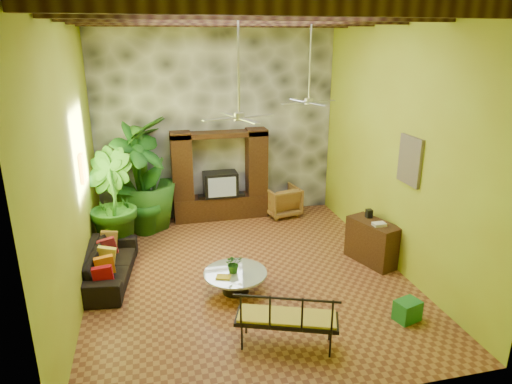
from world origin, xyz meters
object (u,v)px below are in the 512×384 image
object	(u,v)px
wicker_armchair	(282,201)
green_bin	(407,310)
tall_plant_a	(141,180)
coffee_table	(235,279)
sofa	(107,264)
side_console	(372,242)
entertainment_center	(220,182)
iron_bench	(288,317)
ceiling_fan_front	(239,104)
tall_plant_b	(110,202)
ceiling_fan_back	(309,91)
tall_plant_c	(144,173)

from	to	relation	value
wicker_armchair	green_bin	bearing A→B (deg)	87.74
tall_plant_a	coffee_table	distance (m)	3.66
tall_plant_a	coffee_table	bearing A→B (deg)	-62.82
coffee_table	green_bin	world-z (taller)	coffee_table
sofa	side_console	world-z (taller)	side_console
wicker_armchair	coffee_table	distance (m)	4.02
entertainment_center	iron_bench	distance (m)	5.50
ceiling_fan_front	green_bin	world-z (taller)	ceiling_fan_front
entertainment_center	ceiling_fan_front	size ratio (longest dim) A/B	1.29
green_bin	side_console	bearing A→B (deg)	79.01
tall_plant_b	green_bin	xyz separation A→B (m)	(4.85, -3.92, -0.95)
entertainment_center	tall_plant_a	distance (m)	2.06
tall_plant_a	tall_plant_b	size ratio (longest dim) A/B	1.18
ceiling_fan_back	iron_bench	world-z (taller)	ceiling_fan_back
tall_plant_b	side_console	distance (m)	5.61
coffee_table	side_console	size ratio (longest dim) A/B	1.04
entertainment_center	sofa	bearing A→B (deg)	-134.66
tall_plant_b	tall_plant_c	distance (m)	1.41
entertainment_center	ceiling_fan_back	bearing A→B (deg)	-50.43
ceiling_fan_front	tall_plant_c	distance (m)	4.28
ceiling_fan_back	coffee_table	size ratio (longest dim) A/B	1.61
ceiling_fan_front	green_bin	xyz separation A→B (m)	(2.45, -1.71, -3.23)
ceiling_fan_back	sofa	distance (m)	5.30
entertainment_center	iron_bench	bearing A→B (deg)	-88.80
ceiling_fan_front	ceiling_fan_back	bearing A→B (deg)	41.63
tall_plant_a	side_console	size ratio (longest dim) A/B	2.38
wicker_armchair	coffee_table	world-z (taller)	wicker_armchair
ceiling_fan_back	tall_plant_a	size ratio (longest dim) A/B	0.70
ceiling_fan_front	tall_plant_c	size ratio (longest dim) A/B	0.68
entertainment_center	ceiling_fan_front	world-z (taller)	ceiling_fan_front
ceiling_fan_front	ceiling_fan_back	xyz separation A→B (m)	(1.80, 1.60, 0.00)
tall_plant_a	tall_plant_c	distance (m)	0.46
sofa	tall_plant_b	distance (m)	1.57
tall_plant_b	ceiling_fan_back	bearing A→B (deg)	-8.22
coffee_table	iron_bench	size ratio (longest dim) A/B	0.72
ceiling_fan_front	tall_plant_a	size ratio (longest dim) A/B	0.70
wicker_armchair	tall_plant_c	distance (m)	3.58
wicker_armchair	green_bin	distance (m)	5.11
coffee_table	wicker_armchair	bearing A→B (deg)	61.31
coffee_table	side_console	xyz separation A→B (m)	(2.99, 0.52, 0.19)
green_bin	tall_plant_b	bearing A→B (deg)	141.05
ceiling_fan_front	tall_plant_b	world-z (taller)	ceiling_fan_front
entertainment_center	green_bin	world-z (taller)	entertainment_center
wicker_armchair	tall_plant_b	distance (m)	4.40
side_console	tall_plant_c	bearing A→B (deg)	127.26
ceiling_fan_back	ceiling_fan_front	bearing A→B (deg)	-138.37
ceiling_fan_front	coffee_table	world-z (taller)	ceiling_fan_front
tall_plant_b	coffee_table	distance (m)	3.39
iron_bench	side_console	size ratio (longest dim) A/B	1.44
entertainment_center	ceiling_fan_front	distance (m)	4.30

